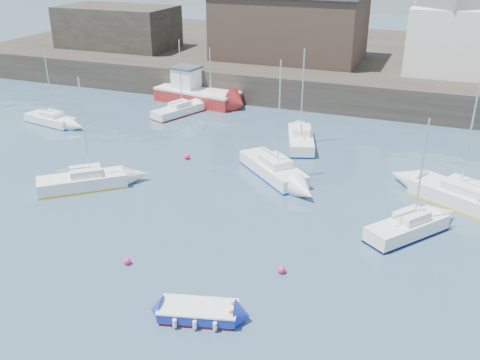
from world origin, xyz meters
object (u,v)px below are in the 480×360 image
(sailboat_c, at_px, (407,227))
(sailboat_h, at_px, (178,110))
(sailboat_a, at_px, (83,181))
(sailboat_f, at_px, (301,139))
(sailboat_d, at_px, (469,199))
(buoy_mid, at_px, (281,273))
(buoy_near, at_px, (128,264))
(buoy_far, at_px, (187,159))
(fishing_boat, at_px, (195,92))
(sailboat_b, at_px, (273,169))
(sailboat_e, at_px, (51,119))
(blue_dinghy, at_px, (198,312))

(sailboat_c, xyz_separation_m, sailboat_h, (-22.49, 15.70, -0.07))
(sailboat_a, height_order, sailboat_f, sailboat_f)
(sailboat_d, xyz_separation_m, sailboat_f, (-12.69, 6.90, -0.03))
(sailboat_d, height_order, buoy_mid, sailboat_d)
(sailboat_c, height_order, buoy_near, sailboat_c)
(sailboat_a, distance_m, buoy_far, 8.39)
(sailboat_c, bearing_deg, buoy_mid, -131.95)
(fishing_boat, bearing_deg, sailboat_b, -48.46)
(fishing_boat, relative_size, sailboat_d, 0.97)
(sailboat_d, bearing_deg, sailboat_c, -122.89)
(fishing_boat, bearing_deg, buoy_far, -66.77)
(fishing_boat, relative_size, sailboat_e, 1.36)
(fishing_boat, xyz_separation_m, buoy_near, (9.70, -28.41, -1.12))
(blue_dinghy, relative_size, buoy_mid, 9.25)
(fishing_boat, xyz_separation_m, sailboat_c, (22.84, -20.18, -0.59))
(blue_dinghy, xyz_separation_m, buoy_near, (-5.27, 2.59, -0.37))
(sailboat_b, relative_size, buoy_mid, 20.61)
(sailboat_f, xyz_separation_m, buoy_far, (-7.28, -5.99, -0.54))
(blue_dinghy, relative_size, sailboat_b, 0.45)
(blue_dinghy, bearing_deg, buoy_far, 117.86)
(sailboat_h, bearing_deg, buoy_near, -68.66)
(sailboat_h, bearing_deg, buoy_mid, -52.06)
(blue_dinghy, relative_size, buoy_near, 9.62)
(sailboat_f, height_order, buoy_far, sailboat_f)
(fishing_boat, xyz_separation_m, sailboat_f, (13.40, -8.27, -0.57))
(buoy_far, bearing_deg, sailboat_a, -119.62)
(sailboat_e, xyz_separation_m, buoy_near, (18.84, -17.28, -0.44))
(sailboat_h, bearing_deg, sailboat_b, -39.05)
(sailboat_d, bearing_deg, sailboat_a, -165.18)
(blue_dinghy, distance_m, sailboat_h, 30.27)
(sailboat_d, bearing_deg, sailboat_b, 178.88)
(sailboat_d, xyz_separation_m, sailboat_h, (-25.73, 10.68, -0.11))
(sailboat_c, height_order, buoy_far, sailboat_c)
(sailboat_a, bearing_deg, buoy_near, -41.65)
(buoy_near, bearing_deg, sailboat_c, 32.03)
(sailboat_c, bearing_deg, fishing_boat, 138.54)
(sailboat_h, height_order, buoy_near, sailboat_h)
(sailboat_b, height_order, sailboat_c, sailboat_b)
(sailboat_e, xyz_separation_m, sailboat_h, (9.50, 6.64, 0.02))
(sailboat_c, bearing_deg, buoy_near, -147.97)
(blue_dinghy, height_order, sailboat_f, sailboat_f)
(blue_dinghy, distance_m, buoy_far, 18.93)
(buoy_mid, bearing_deg, sailboat_b, 109.99)
(sailboat_a, xyz_separation_m, sailboat_f, (11.42, 13.27, 0.01))
(sailboat_a, height_order, sailboat_h, sailboat_a)
(blue_dinghy, relative_size, sailboat_c, 0.54)
(sailboat_d, relative_size, sailboat_e, 1.40)
(sailboat_h, distance_m, buoy_mid, 27.65)
(sailboat_b, height_order, sailboat_h, sailboat_b)
(sailboat_c, relative_size, buoy_far, 15.07)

